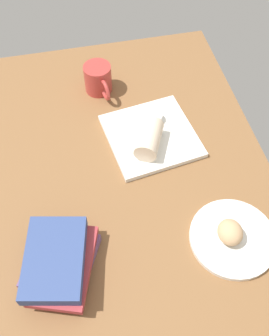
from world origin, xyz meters
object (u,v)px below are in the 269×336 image
at_px(coffee_mug, 98,79).
at_px(square_plate, 151,136).
at_px(scone_pastry, 230,232).
at_px(round_plate, 233,238).
at_px(book_stack, 59,261).
at_px(sauce_cup, 154,117).
at_px(breakfast_wrap, 149,139).

bearing_deg(coffee_mug, square_plate, -153.16).
bearing_deg(coffee_mug, scone_pastry, -159.08).
distance_m(round_plate, square_plate, 0.39).
height_order(scone_pastry, square_plate, scone_pastry).
bearing_deg(scone_pastry, square_plate, 16.81).
bearing_deg(book_stack, sauce_cup, -39.35).
relative_size(breakfast_wrap, coffee_mug, 0.87).
distance_m(square_plate, breakfast_wrap, 0.06).
distance_m(sauce_cup, coffee_mug, 0.23).
height_order(breakfast_wrap, coffee_mug, coffee_mug).
distance_m(scone_pastry, book_stack, 0.42).
bearing_deg(square_plate, coffee_mug, 26.84).
relative_size(round_plate, book_stack, 0.88).
relative_size(round_plate, breakfast_wrap, 1.85).
bearing_deg(square_plate, scone_pastry, -163.19).
distance_m(scone_pastry, coffee_mug, 0.64).
height_order(square_plate, breakfast_wrap, breakfast_wrap).
distance_m(breakfast_wrap, book_stack, 0.42).
height_order(round_plate, scone_pastry, scone_pastry).
xyz_separation_m(round_plate, book_stack, (0.02, 0.43, 0.03)).
xyz_separation_m(square_plate, book_stack, (-0.35, 0.31, 0.03)).
bearing_deg(square_plate, book_stack, 138.69).
bearing_deg(coffee_mug, book_stack, 162.15).
bearing_deg(sauce_cup, book_stack, 140.65).
distance_m(round_plate, sauce_cup, 0.43).
relative_size(sauce_cup, coffee_mug, 0.35).
bearing_deg(scone_pastry, book_stack, 88.15).
xyz_separation_m(sauce_cup, book_stack, (-0.40, 0.33, 0.01)).
height_order(scone_pastry, breakfast_wrap, breakfast_wrap).
height_order(round_plate, book_stack, book_stack).
bearing_deg(sauce_cup, scone_pastry, -168.12).
bearing_deg(book_stack, square_plate, -41.31).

